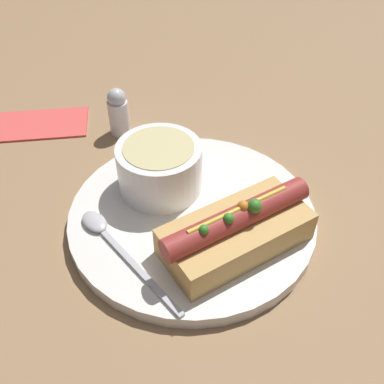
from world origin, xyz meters
TOP-DOWN VIEW (x-y plane):
  - ground_plane at (0.00, 0.00)m, footprint 4.00×4.00m
  - dinner_plate at (0.00, 0.00)m, footprint 0.28×0.28m
  - hot_dog at (0.02, -0.06)m, footprint 0.17×0.09m
  - soup_bowl at (-0.02, 0.05)m, footprint 0.10×0.10m
  - spoon at (-0.10, -0.00)m, footprint 0.06×0.17m
  - napkin at (-0.13, 0.27)m, footprint 0.16×0.11m
  - salt_shaker at (-0.02, 0.21)m, footprint 0.03×0.03m

SIDE VIEW (x-z plane):
  - ground_plane at x=0.00m, z-range 0.00..0.00m
  - napkin at x=-0.13m, z-range 0.00..0.01m
  - dinner_plate at x=0.00m, z-range 0.00..0.02m
  - spoon at x=-0.10m, z-range 0.02..0.02m
  - salt_shaker at x=-0.02m, z-range 0.00..0.07m
  - hot_dog at x=0.02m, z-range 0.01..0.07m
  - soup_bowl at x=-0.02m, z-range 0.02..0.08m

